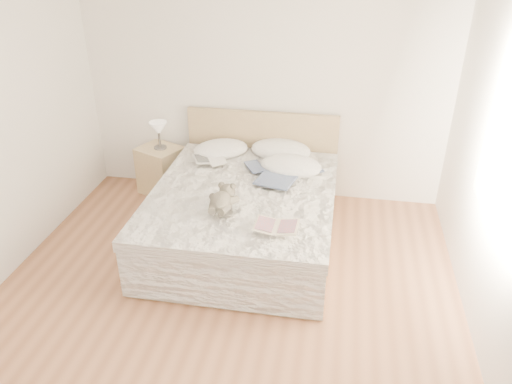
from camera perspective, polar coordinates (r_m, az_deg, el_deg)
floor at (r=4.20m, az=-4.48°, el=-14.16°), size 4.00×4.50×0.00m
wall_back at (r=5.49m, az=0.86°, el=12.80°), size 4.00×0.02×2.70m
window at (r=3.73m, az=27.03°, el=3.35°), size 0.02×1.30×1.10m
bed at (r=4.95m, az=-1.24°, el=-2.28°), size 1.72×2.14×1.00m
nightstand at (r=5.94m, az=-10.77°, el=2.48°), size 0.57×0.55×0.56m
table_lamp at (r=5.74m, az=-11.07°, el=7.01°), size 0.20×0.20×0.31m
pillow_left at (r=5.51m, az=-4.04°, el=4.91°), size 0.73×0.65×0.18m
pillow_middle at (r=5.48m, az=2.84°, el=4.83°), size 0.72×0.54×0.20m
pillow_right at (r=5.12m, az=4.01°, el=3.01°), size 0.68×0.51×0.19m
blouse at (r=4.93m, az=2.69°, el=1.85°), size 0.68×0.71×0.02m
photo_book at (r=5.27m, az=-5.31°, el=3.62°), size 0.41×0.36×0.03m
childrens_book at (r=4.12m, az=2.33°, el=-3.99°), size 0.38×0.26×0.02m
teddy_bear at (r=4.35m, az=-4.05°, el=-1.80°), size 0.24×0.34×0.18m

